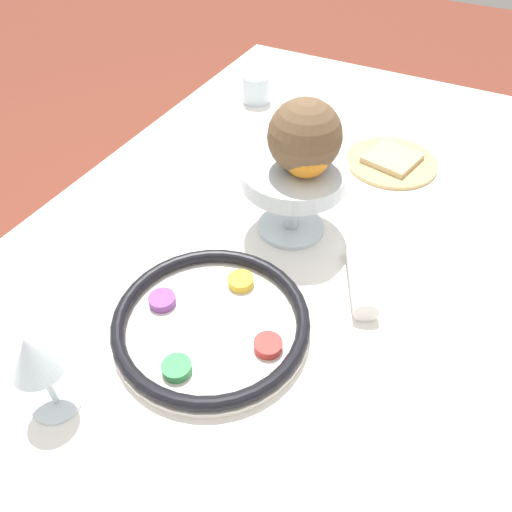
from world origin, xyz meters
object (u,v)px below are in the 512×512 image
bread_plate (391,161)px  cup_near (295,113)px  fruit_stand (294,182)px  seder_plate (213,323)px  orange_fruit (307,153)px  napkin_roll (361,278)px  cup_far (256,88)px  wine_glass (34,359)px  coconut (305,136)px

bread_plate → cup_near: (0.05, 0.24, 0.03)m
fruit_stand → seder_plate: bearing=178.6°
seder_plate → bread_plate: seder_plate is taller
orange_fruit → bread_plate: (0.29, -0.08, -0.16)m
napkin_roll → seder_plate: bearing=137.9°
orange_fruit → cup_far: 0.52m
wine_glass → napkin_roll: size_ratio=0.94×
bread_plate → napkin_roll: size_ratio=1.28×
wine_glass → coconut: size_ratio=1.18×
bread_plate → cup_far: size_ratio=2.75×
orange_fruit → bread_plate: bearing=-14.8°
coconut → cup_far: (0.39, 0.29, -0.16)m
orange_fruit → cup_near: 0.40m
bread_plate → cup_far: cup_far is taller
seder_plate → fruit_stand: bearing=-1.4°
seder_plate → cup_near: size_ratio=4.22×
cup_far → napkin_roll: bearing=-137.8°
coconut → bread_plate: size_ratio=0.62×
seder_plate → napkin_roll: bearing=-42.1°
wine_glass → seder_plate: bearing=-31.2°
coconut → cup_far: coconut is taller
orange_fruit → wine_glass: bearing=161.6°
fruit_stand → bread_plate: 0.31m
orange_fruit → coconut: 0.03m
wine_glass → cup_far: bearing=10.2°
fruit_stand → orange_fruit: 0.07m
seder_plate → coconut: coconut is taller
bread_plate → napkin_roll: napkin_roll is taller
bread_plate → napkin_roll: bearing=-171.3°
wine_glass → cup_near: 0.78m
bread_plate → cup_near: bearing=78.3°
orange_fruit → napkin_roll: (-0.07, -0.13, -0.15)m
coconut → cup_far: 0.51m
seder_plate → fruit_stand: 0.27m
seder_plate → orange_fruit: bearing=-6.7°
seder_plate → napkin_roll: napkin_roll is taller
coconut → seder_plate: bearing=175.9°
napkin_roll → cup_far: (0.47, 0.43, 0.01)m
napkin_roll → cup_far: 0.64m
orange_fruit → cup_near: size_ratio=1.13×
orange_fruit → coconut: coconut is taller
wine_glass → napkin_roll: (0.37, -0.28, -0.08)m
coconut → cup_near: size_ratio=1.71×
seder_plate → cup_far: (0.65, 0.27, 0.02)m
fruit_stand → bread_plate: (0.28, -0.10, -0.09)m
seder_plate → wine_glass: size_ratio=2.10×
fruit_stand → cup_near: size_ratio=2.61×
coconut → napkin_roll: (-0.08, -0.14, -0.17)m
napkin_roll → cup_near: cup_near is taller
orange_fruit → napkin_roll: bearing=-116.8°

